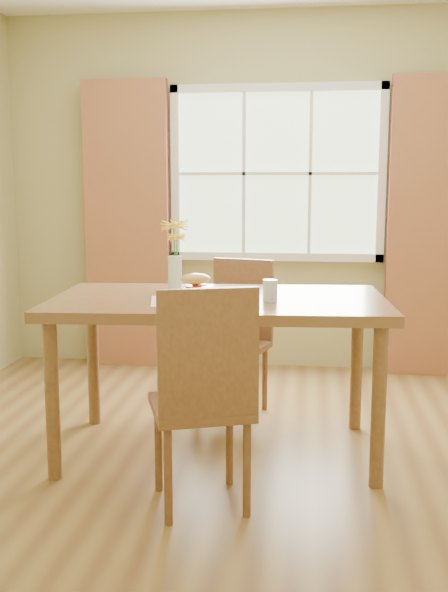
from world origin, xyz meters
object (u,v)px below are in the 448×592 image
Objects in this scene: chair_near at (204,390)px; croissant_sandwich at (195,286)px; dining_table at (219,314)px; flower_vase at (175,248)px; chair_far at (237,329)px; water_glass at (270,291)px.

chair_near is 5.16× the size of croissant_sandwich.
chair_near is 0.70m from croissant_sandwich.
chair_near is at bearing -91.26° from dining_table.
chair_near reaches higher than dining_table.
flower_vase is (-0.17, 0.33, 0.16)m from croissant_sandwich.
dining_table is 1.77× the size of chair_near.
chair_far is (0.02, 0.70, -0.23)m from dining_table.
water_glass is at bearing -56.88° from chair_far.
water_glass is at bearing -23.02° from dining_table.
dining_table is at bearing -37.92° from flower_vase.
dining_table is at bearing 15.52° from croissant_sandwich.
chair_near is 2.58× the size of flower_vase.
chair_far is 0.92m from croissant_sandwich.
chair_near reaches higher than water_glass.
croissant_sandwich reaches higher than water_glass.
dining_table is 0.47m from flower_vase.
flower_vase is (-0.29, -0.49, 0.55)m from chair_far.
flower_vase reaches higher than water_glass.
flower_vase reaches higher than chair_far.
flower_vase is at bearing 82.69° from croissant_sandwich.
dining_table is 9.11× the size of croissant_sandwich.
croissant_sandwich is 1.78× the size of water_glass.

